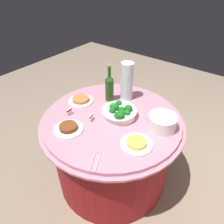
{
  "coord_description": "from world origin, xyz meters",
  "views": [
    {
      "loc": [
        1.05,
        0.81,
        1.76
      ],
      "look_at": [
        0.0,
        0.0,
        0.79
      ],
      "focal_mm": 33.48,
      "sensor_mm": 36.0,
      "label": 1
    }
  ],
  "objects_px": {
    "wine_bottle": "(109,87)",
    "decorative_fruit_vase": "(127,83)",
    "food_plate_peanuts": "(81,100)",
    "food_plate_stir_fry": "(68,128)",
    "plate_stack": "(162,122)",
    "serving_tongs": "(96,160)",
    "food_plate_fried_egg": "(136,143)",
    "broccoli_bowl": "(119,112)",
    "label_placard_mid": "(69,112)",
    "label_placard_front": "(91,117)"
  },
  "relations": [
    {
      "from": "broccoli_bowl",
      "to": "label_placard_mid",
      "type": "distance_m",
      "value": 0.4
    },
    {
      "from": "plate_stack",
      "to": "food_plate_peanuts",
      "type": "height_order",
      "value": "plate_stack"
    },
    {
      "from": "label_placard_front",
      "to": "label_placard_mid",
      "type": "xyz_separation_m",
      "value": [
        0.05,
        -0.19,
        0.0
      ]
    },
    {
      "from": "food_plate_peanuts",
      "to": "food_plate_stir_fry",
      "type": "bearing_deg",
      "value": 30.85
    },
    {
      "from": "food_plate_peanuts",
      "to": "label_placard_mid",
      "type": "xyz_separation_m",
      "value": [
        0.2,
        0.07,
        0.02
      ]
    },
    {
      "from": "plate_stack",
      "to": "food_plate_fried_egg",
      "type": "bearing_deg",
      "value": -11.45
    },
    {
      "from": "food_plate_stir_fry",
      "to": "label_placard_mid",
      "type": "height_order",
      "value": "label_placard_mid"
    },
    {
      "from": "food_plate_peanuts",
      "to": "label_placard_front",
      "type": "xyz_separation_m",
      "value": [
        0.14,
        0.26,
        0.02
      ]
    },
    {
      "from": "serving_tongs",
      "to": "food_plate_fried_egg",
      "type": "height_order",
      "value": "food_plate_fried_egg"
    },
    {
      "from": "food_plate_stir_fry",
      "to": "plate_stack",
      "type": "bearing_deg",
      "value": 129.36
    },
    {
      "from": "decorative_fruit_vase",
      "to": "food_plate_peanuts",
      "type": "relative_size",
      "value": 1.55
    },
    {
      "from": "food_plate_fried_egg",
      "to": "label_placard_front",
      "type": "xyz_separation_m",
      "value": [
        -0.01,
        -0.42,
        0.02
      ]
    },
    {
      "from": "food_plate_peanuts",
      "to": "decorative_fruit_vase",
      "type": "bearing_deg",
      "value": 135.46
    },
    {
      "from": "wine_bottle",
      "to": "label_placard_mid",
      "type": "relative_size",
      "value": 6.11
    },
    {
      "from": "broccoli_bowl",
      "to": "decorative_fruit_vase",
      "type": "distance_m",
      "value": 0.31
    },
    {
      "from": "food_plate_stir_fry",
      "to": "food_plate_fried_egg",
      "type": "bearing_deg",
      "value": 109.91
    },
    {
      "from": "food_plate_peanuts",
      "to": "food_plate_stir_fry",
      "type": "xyz_separation_m",
      "value": [
        0.33,
        0.2,
        0.0
      ]
    },
    {
      "from": "serving_tongs",
      "to": "broccoli_bowl",
      "type": "bearing_deg",
      "value": -161.73
    },
    {
      "from": "wine_bottle",
      "to": "decorative_fruit_vase",
      "type": "height_order",
      "value": "decorative_fruit_vase"
    },
    {
      "from": "food_plate_peanuts",
      "to": "label_placard_mid",
      "type": "distance_m",
      "value": 0.21
    },
    {
      "from": "plate_stack",
      "to": "wine_bottle",
      "type": "distance_m",
      "value": 0.56
    },
    {
      "from": "broccoli_bowl",
      "to": "decorative_fruit_vase",
      "type": "relative_size",
      "value": 0.82
    },
    {
      "from": "wine_bottle",
      "to": "decorative_fruit_vase",
      "type": "bearing_deg",
      "value": 137.99
    },
    {
      "from": "decorative_fruit_vase",
      "to": "food_plate_peanuts",
      "type": "distance_m",
      "value": 0.43
    },
    {
      "from": "wine_bottle",
      "to": "food_plate_fried_egg",
      "type": "distance_m",
      "value": 0.61
    },
    {
      "from": "wine_bottle",
      "to": "serving_tongs",
      "type": "distance_m",
      "value": 0.72
    },
    {
      "from": "broccoli_bowl",
      "to": "wine_bottle",
      "type": "bearing_deg",
      "value": -125.18
    },
    {
      "from": "serving_tongs",
      "to": "food_plate_fried_egg",
      "type": "bearing_deg",
      "value": 155.28
    },
    {
      "from": "serving_tongs",
      "to": "food_plate_stir_fry",
      "type": "distance_m",
      "value": 0.37
    },
    {
      "from": "plate_stack",
      "to": "decorative_fruit_vase",
      "type": "xyz_separation_m",
      "value": [
        -0.18,
        -0.45,
        0.1
      ]
    },
    {
      "from": "plate_stack",
      "to": "food_plate_stir_fry",
      "type": "bearing_deg",
      "value": -50.64
    },
    {
      "from": "broccoli_bowl",
      "to": "plate_stack",
      "type": "distance_m",
      "value": 0.34
    },
    {
      "from": "food_plate_stir_fry",
      "to": "serving_tongs",
      "type": "bearing_deg",
      "value": 73.97
    },
    {
      "from": "broccoli_bowl",
      "to": "food_plate_fried_egg",
      "type": "distance_m",
      "value": 0.33
    },
    {
      "from": "decorative_fruit_vase",
      "to": "wine_bottle",
      "type": "bearing_deg",
      "value": -42.01
    },
    {
      "from": "plate_stack",
      "to": "food_plate_stir_fry",
      "type": "distance_m",
      "value": 0.69
    },
    {
      "from": "decorative_fruit_vase",
      "to": "serving_tongs",
      "type": "xyz_separation_m",
      "value": [
        0.72,
        0.26,
        -0.15
      ]
    },
    {
      "from": "food_plate_peanuts",
      "to": "label_placard_front",
      "type": "bearing_deg",
      "value": 60.66
    },
    {
      "from": "wine_bottle",
      "to": "food_plate_fried_egg",
      "type": "bearing_deg",
      "value": 55.97
    },
    {
      "from": "food_plate_fried_egg",
      "to": "label_placard_front",
      "type": "height_order",
      "value": "label_placard_front"
    },
    {
      "from": "wine_bottle",
      "to": "label_placard_front",
      "type": "distance_m",
      "value": 0.34
    },
    {
      "from": "plate_stack",
      "to": "wine_bottle",
      "type": "bearing_deg",
      "value": -97.24
    },
    {
      "from": "broccoli_bowl",
      "to": "label_placard_front",
      "type": "height_order",
      "value": "broccoli_bowl"
    },
    {
      "from": "wine_bottle",
      "to": "serving_tongs",
      "type": "height_order",
      "value": "wine_bottle"
    },
    {
      "from": "food_plate_fried_egg",
      "to": "food_plate_stir_fry",
      "type": "bearing_deg",
      "value": -70.09
    },
    {
      "from": "wine_bottle",
      "to": "food_plate_stir_fry",
      "type": "relative_size",
      "value": 1.53
    },
    {
      "from": "food_plate_stir_fry",
      "to": "decorative_fruit_vase",
      "type": "bearing_deg",
      "value": 171.84
    },
    {
      "from": "broccoli_bowl",
      "to": "label_placard_mid",
      "type": "relative_size",
      "value": 5.09
    },
    {
      "from": "food_plate_stir_fry",
      "to": "label_placard_mid",
      "type": "relative_size",
      "value": 4.0
    },
    {
      "from": "food_plate_peanuts",
      "to": "serving_tongs",
      "type": "bearing_deg",
      "value": 51.9
    }
  ]
}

